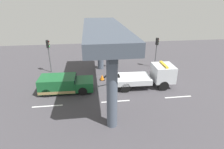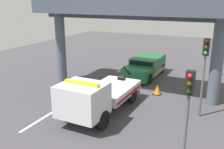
{
  "view_description": "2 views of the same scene",
  "coord_description": "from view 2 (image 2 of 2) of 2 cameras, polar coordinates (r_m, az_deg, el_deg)",
  "views": [
    {
      "loc": [
        -2.14,
        -16.44,
        8.74
      ],
      "look_at": [
        -0.05,
        -0.44,
        1.74
      ],
      "focal_mm": 28.81,
      "sensor_mm": 36.0,
      "label": 1
    },
    {
      "loc": [
        15.65,
        6.49,
        6.44
      ],
      "look_at": [
        1.52,
        -0.21,
        1.77
      ],
      "focal_mm": 41.09,
      "sensor_mm": 36.0,
      "label": 2
    }
  ],
  "objects": [
    {
      "name": "traffic_light_mid",
      "position": [
        9.87,
        16.65,
        -5.17
      ],
      "size": [
        0.39,
        0.32,
        3.96
      ],
      "color": "#515456",
      "rests_on": "ground"
    },
    {
      "name": "towed_van_green",
      "position": [
        22.18,
        7.5,
        1.7
      ],
      "size": [
        5.25,
        2.34,
        1.58
      ],
      "color": "#195B2D",
      "rests_on": "ground"
    },
    {
      "name": "lane_stripe_east",
      "position": [
        14.73,
        -16.31,
        -10.02
      ],
      "size": [
        2.6,
        0.16,
        0.01
      ],
      "primitive_type": "cube",
      "color": "silver",
      "rests_on": "ground"
    },
    {
      "name": "tow_truck_white",
      "position": [
        14.38,
        -3.49,
        -4.78
      ],
      "size": [
        7.28,
        2.57,
        2.46
      ],
      "color": "silver",
      "rests_on": "ground"
    },
    {
      "name": "overpass_structure",
      "position": [
        17.66,
        3.87,
        13.53
      ],
      "size": [
        3.6,
        13.55,
        6.35
      ],
      "color": "#4C5666",
      "rests_on": "ground"
    },
    {
      "name": "traffic_cone_orange",
      "position": [
        18.12,
        10.05,
        -3.39
      ],
      "size": [
        0.56,
        0.56,
        0.67
      ],
      "color": "orange",
      "rests_on": "ground"
    },
    {
      "name": "traffic_light_near",
      "position": [
        22.92,
        22.19,
        6.69
      ],
      "size": [
        0.39,
        0.32,
        4.06
      ],
      "color": "#515456",
      "rests_on": "ground"
    },
    {
      "name": "lane_stripe_mid",
      "position": [
        19.2,
        -4.49,
        -3.01
      ],
      "size": [
        2.6,
        0.16,
        0.01
      ],
      "primitive_type": "cube",
      "color": "silver",
      "rests_on": "ground"
    },
    {
      "name": "traffic_light_far",
      "position": [
        14.54,
        19.96,
        2.85
      ],
      "size": [
        0.39,
        0.32,
        4.43
      ],
      "color": "#515456",
      "rests_on": "ground"
    },
    {
      "name": "ground_plane",
      "position": [
        18.14,
        2.66,
        -4.36
      ],
      "size": [
        60.0,
        40.0,
        0.1
      ],
      "primitive_type": "cube",
      "color": "#423F44"
    },
    {
      "name": "lane_stripe_west",
      "position": [
        24.34,
        2.51,
        1.28
      ],
      "size": [
        2.6,
        0.16,
        0.01
      ],
      "primitive_type": "cube",
      "color": "silver",
      "rests_on": "ground"
    }
  ]
}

